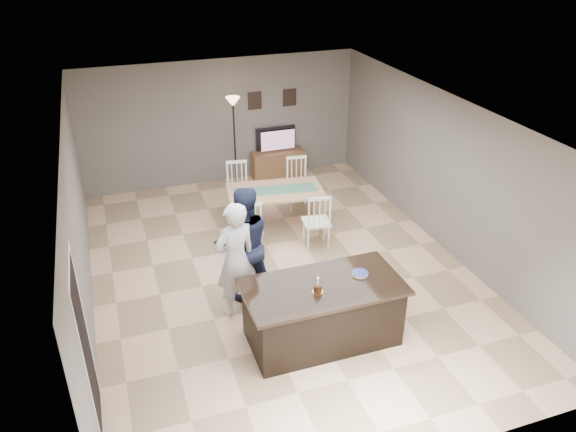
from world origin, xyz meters
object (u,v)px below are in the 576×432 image
object	(u,v)px
television	(277,139)
floor_lamp	(234,118)
man	(244,244)
dining_table	(275,197)
woman	(235,260)
kitchen_island	(322,312)
plate_stack	(360,273)
tv_console	(278,164)
birthday_cake	(318,288)

from	to	relation	value
television	floor_lamp	world-z (taller)	floor_lamp
man	dining_table	xyz separation A→B (m)	(1.10, 1.86, -0.24)
woman	floor_lamp	distance (m)	4.52
kitchen_island	dining_table	bearing A→B (deg)	83.40
plate_stack	floor_lamp	xyz separation A→B (m)	(-0.41, 5.25, 0.64)
television	dining_table	xyz separation A→B (m)	(-0.83, -2.43, -0.19)
kitchen_island	television	distance (m)	5.78
tv_console	floor_lamp	bearing A→B (deg)	-166.71
kitchen_island	television	size ratio (longest dim) A/B	2.35
kitchen_island	woman	bearing A→B (deg)	133.76
man	dining_table	size ratio (longest dim) A/B	0.84
woman	kitchen_island	bearing A→B (deg)	117.81
floor_lamp	plate_stack	bearing A→B (deg)	-85.49
television	woman	size ratio (longest dim) A/B	0.51
birthday_cake	plate_stack	xyz separation A→B (m)	(0.70, 0.18, -0.04)
kitchen_island	birthday_cake	world-z (taller)	birthday_cake
floor_lamp	television	bearing A→B (deg)	16.87
birthday_cake	plate_stack	bearing A→B (deg)	14.67
birthday_cake	plate_stack	size ratio (longest dim) A/B	1.01
woman	dining_table	xyz separation A→B (m)	(1.32, 2.22, -0.23)
kitchen_island	dining_table	xyz separation A→B (m)	(0.37, 3.21, 0.22)
tv_console	birthday_cake	size ratio (longest dim) A/B	5.19
man	plate_stack	xyz separation A→B (m)	(1.30, -1.28, 0.00)
tv_console	plate_stack	distance (m)	5.57
tv_console	plate_stack	xyz separation A→B (m)	(-0.63, -5.50, 0.62)
television	man	size ratio (longest dim) A/B	0.50
kitchen_island	television	xyz separation A→B (m)	(1.20, 5.64, 0.41)
birthday_cake	woman	bearing A→B (deg)	126.58
woman	dining_table	size ratio (longest dim) A/B	0.83
television	floor_lamp	size ratio (longest dim) A/B	0.46
woman	man	size ratio (longest dim) A/B	0.98
floor_lamp	kitchen_island	bearing A→B (deg)	-91.70
man	woman	bearing A→B (deg)	58.67
tv_console	woman	distance (m)	5.09
woman	birthday_cake	size ratio (longest dim) A/B	7.81
kitchen_island	plate_stack	bearing A→B (deg)	6.94
floor_lamp	man	bearing A→B (deg)	-102.61
dining_table	birthday_cake	bearing A→B (deg)	-90.55
dining_table	television	bearing A→B (deg)	79.18
television	plate_stack	bearing A→B (deg)	83.57
plate_stack	floor_lamp	bearing A→B (deg)	94.51
woman	birthday_cake	bearing A→B (deg)	110.63
birthday_cake	dining_table	distance (m)	3.38
kitchen_island	plate_stack	world-z (taller)	plate_stack
plate_stack	kitchen_island	bearing A→B (deg)	-173.06
kitchen_island	birthday_cake	xyz separation A→B (m)	(-0.13, -0.11, 0.50)
television	man	bearing A→B (deg)	65.77
tv_console	birthday_cake	distance (m)	5.87
dining_table	plate_stack	bearing A→B (deg)	-78.34
kitchen_island	woman	world-z (taller)	woman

